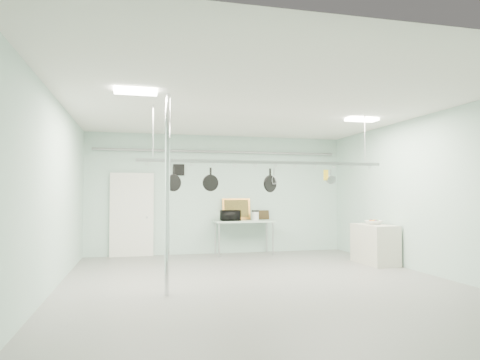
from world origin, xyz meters
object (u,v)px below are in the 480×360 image
object	(u,v)px
skillet_mid	(211,179)
skillet_left	(174,178)
fruit_bowl	(374,222)
prep_table	(244,223)
side_cabinet	(375,244)
coffee_canister	(255,216)
skillet_right	(270,180)
chrome_pole	(167,194)
pot_rack	(265,161)
microwave	(230,216)

from	to	relation	value
skillet_mid	skillet_left	bearing A→B (deg)	170.35
fruit_bowl	skillet_mid	xyz separation A→B (m)	(-4.01, -1.13, 0.92)
prep_table	side_cabinet	world-z (taller)	prep_table
coffee_canister	skillet_right	world-z (taller)	skillet_right
chrome_pole	skillet_right	size ratio (longest dim) A/B	7.01
prep_table	pot_rack	world-z (taller)	pot_rack
chrome_pole	coffee_canister	bearing A→B (deg)	57.92
pot_rack	coffee_canister	bearing A→B (deg)	77.80
skillet_right	skillet_left	bearing A→B (deg)	153.09
microwave	skillet_right	world-z (taller)	skillet_right
coffee_canister	skillet_mid	world-z (taller)	skillet_mid
pot_rack	skillet_mid	distance (m)	1.11
prep_table	fruit_bowl	size ratio (longest dim) A/B	4.22
pot_rack	skillet_left	xyz separation A→B (m)	(-1.73, 0.00, -0.35)
chrome_pole	prep_table	world-z (taller)	chrome_pole
chrome_pole	fruit_bowl	size ratio (longest dim) A/B	8.43
coffee_canister	skillet_right	xyz separation A→B (m)	(-0.61, -3.25, 0.84)
skillet_right	pot_rack	bearing A→B (deg)	153.09
chrome_pole	fruit_bowl	world-z (taller)	chrome_pole
chrome_pole	fruit_bowl	distance (m)	5.30
side_cabinet	fruit_bowl	xyz separation A→B (m)	(0.00, 0.03, 0.50)
coffee_canister	fruit_bowl	size ratio (longest dim) A/B	0.60
side_cabinet	skillet_right	bearing A→B (deg)	-158.95
chrome_pole	prep_table	bearing A→B (deg)	61.29
skillet_mid	skillet_right	world-z (taller)	same
fruit_bowl	skillet_left	world-z (taller)	skillet_left
prep_table	pot_rack	size ratio (longest dim) A/B	0.33
pot_rack	skillet_left	size ratio (longest dim) A/B	11.60
side_cabinet	coffee_canister	xyz separation A→B (m)	(-2.25, 2.15, 0.57)
microwave	fruit_bowl	world-z (taller)	microwave
microwave	skillet_left	distance (m)	3.72
pot_rack	skillet_left	distance (m)	1.77
chrome_pole	skillet_right	xyz separation A→B (m)	(1.99, 0.90, 0.26)
chrome_pole	fruit_bowl	xyz separation A→B (m)	(4.85, 2.03, -0.65)
microwave	skillet_right	xyz separation A→B (m)	(0.09, -3.18, 0.81)
coffee_canister	skillet_left	bearing A→B (deg)	-126.80
microwave	prep_table	bearing A→B (deg)	-162.16
chrome_pole	microwave	xyz separation A→B (m)	(1.90, 4.08, -0.56)
microwave	fruit_bowl	distance (m)	3.59
skillet_right	skillet_mid	bearing A→B (deg)	153.09
chrome_pole	skillet_left	xyz separation A→B (m)	(0.17, 0.90, 0.28)
skillet_mid	skillet_right	size ratio (longest dim) A/B	0.94
chrome_pole	pot_rack	world-z (taller)	chrome_pole
microwave	skillet_mid	bearing A→B (deg)	72.55
prep_table	pot_rack	xyz separation A→B (m)	(-0.40, -3.30, 1.40)
skillet_left	side_cabinet	bearing A→B (deg)	-11.94
side_cabinet	fruit_bowl	size ratio (longest dim) A/B	3.16
side_cabinet	coffee_canister	size ratio (longest dim) A/B	5.26
fruit_bowl	skillet_right	xyz separation A→B (m)	(-2.86, -1.13, 0.91)
fruit_bowl	skillet_right	world-z (taller)	skillet_right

